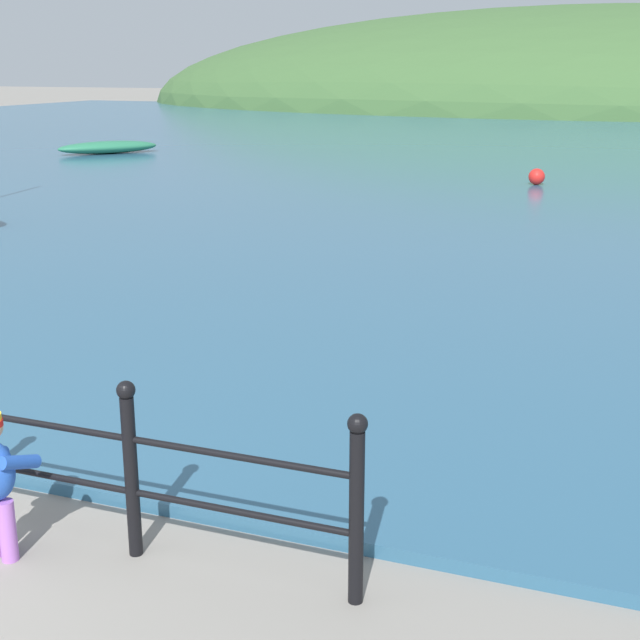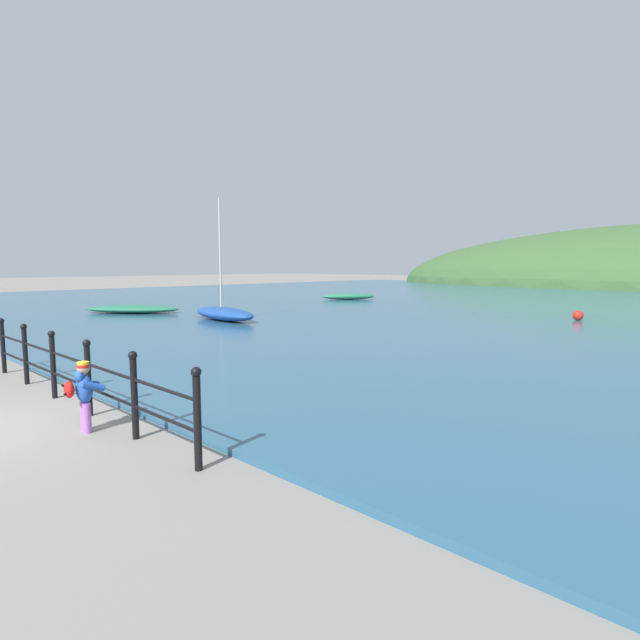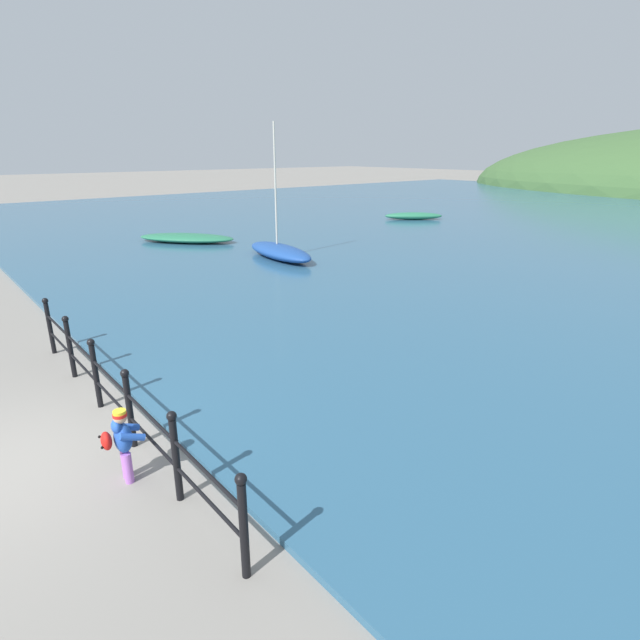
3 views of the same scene
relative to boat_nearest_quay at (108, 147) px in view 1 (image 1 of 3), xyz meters
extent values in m
cube|color=#2D5B7A|center=(12.79, 8.43, -0.26)|extent=(80.00, 60.00, 0.10)
ellipsoid|color=#3D6033|center=(12.79, 43.42, -0.31)|extent=(69.88, 38.43, 14.23)
cylinder|color=black|center=(14.89, -22.07, 0.24)|extent=(0.09, 0.09, 1.10)
sphere|color=black|center=(14.89, -22.07, 0.84)|extent=(0.12, 0.12, 0.12)
cylinder|color=black|center=(16.41, -22.07, 0.24)|extent=(0.09, 0.09, 1.10)
sphere|color=black|center=(16.41, -22.07, 0.84)|extent=(0.12, 0.12, 0.12)
cylinder|color=#AD66C6|center=(14.16, -22.43, -0.10)|extent=(0.11, 0.11, 0.42)
cylinder|color=blue|center=(14.24, -22.35, 0.36)|extent=(0.13, 0.32, 0.19)
ellipsoid|color=#287551|center=(0.00, 0.00, 0.00)|extent=(2.93, 3.27, 0.42)
sphere|color=red|center=(14.94, -3.13, 0.00)|extent=(0.41, 0.41, 0.41)
camera|label=1|loc=(17.86, -26.51, 2.80)|focal=50.00mm
camera|label=2|loc=(21.21, -25.12, 2.03)|focal=28.00mm
camera|label=3|loc=(19.89, -24.02, 3.73)|focal=28.00mm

